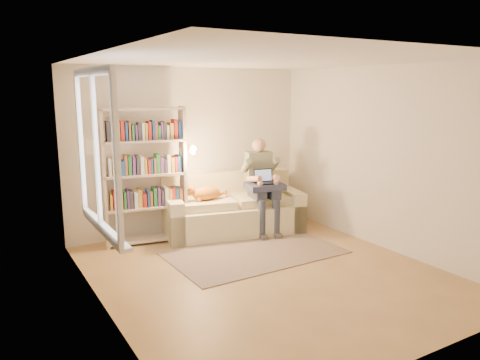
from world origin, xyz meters
TOP-DOWN VIEW (x-y plane):
  - floor at (0.00, 0.00)m, footprint 4.50×4.50m
  - ceiling at (0.00, 0.00)m, footprint 4.00×4.50m
  - wall_left at (-2.00, 0.00)m, footprint 0.02×4.50m
  - wall_right at (2.00, 0.00)m, footprint 0.02×4.50m
  - wall_back at (0.00, 2.25)m, footprint 4.00×0.02m
  - wall_front at (0.00, -2.25)m, footprint 4.00×0.02m
  - window at (-1.95, 0.20)m, footprint 0.12×1.52m
  - sofa at (0.49, 1.74)m, footprint 2.32×1.40m
  - person at (0.89, 1.49)m, footprint 0.52×0.71m
  - cat at (-0.05, 1.71)m, footprint 0.72×0.34m
  - blanket at (0.87, 1.36)m, footprint 0.64×0.56m
  - laptop at (0.87, 1.37)m, footprint 0.35×0.31m
  - bookshelf at (-0.88, 1.90)m, footprint 1.33×0.58m
  - rug at (0.26, 0.67)m, footprint 2.40×1.45m

SIDE VIEW (x-z plane):
  - floor at x=0.00m, z-range 0.00..0.00m
  - rug at x=0.26m, z-range 0.00..0.01m
  - sofa at x=0.49m, z-range -0.13..0.79m
  - cat at x=-0.05m, z-range 0.57..0.82m
  - blanket at x=0.87m, z-range 0.73..0.82m
  - person at x=0.89m, z-range 0.10..1.60m
  - laptop at x=0.87m, z-range 0.74..1.01m
  - bookshelf at x=-0.88m, z-range 0.11..2.13m
  - wall_left at x=-2.00m, z-range 0.00..2.60m
  - wall_right at x=2.00m, z-range 0.00..2.60m
  - wall_back at x=0.00m, z-range 0.00..2.60m
  - wall_front at x=0.00m, z-range 0.00..2.60m
  - window at x=-1.95m, z-range 0.53..2.22m
  - ceiling at x=0.00m, z-range 2.59..2.61m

